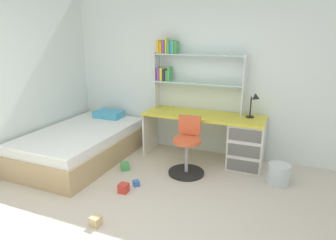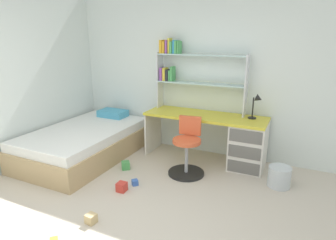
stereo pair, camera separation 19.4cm
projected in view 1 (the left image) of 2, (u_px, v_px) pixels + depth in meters
room_shell at (85, 78)px, 3.95m from camera, size 5.56×6.20×2.73m
desk at (234, 138)px, 4.43m from camera, size 1.87×0.61×0.74m
bookshelf_hutch at (185, 68)px, 4.64m from camera, size 1.45×0.22×1.14m
desk_lamp at (255, 102)px, 4.24m from camera, size 0.20×0.17×0.38m
swivel_chair at (187, 151)px, 4.15m from camera, size 0.52×0.52×0.82m
bed_platform at (83, 144)px, 4.68m from camera, size 1.28×2.09×0.60m
waste_bin at (279, 174)px, 3.90m from camera, size 0.29×0.29×0.28m
toy_block_red_0 at (124, 188)px, 3.70m from camera, size 0.12×0.12×0.12m
toy_block_blue_1 at (136, 183)px, 3.86m from camera, size 0.11×0.11×0.08m
toy_block_natural_2 at (96, 221)px, 3.06m from camera, size 0.11×0.11×0.10m
toy_block_green_3 at (125, 166)px, 4.31m from camera, size 0.16×0.16×0.12m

